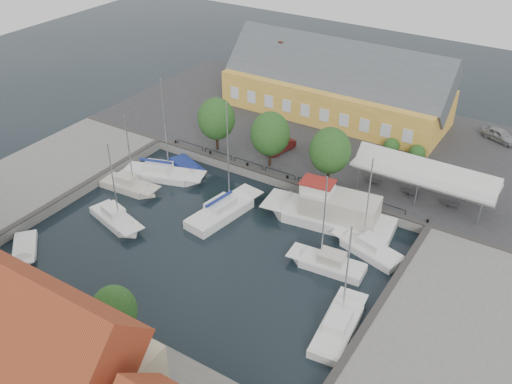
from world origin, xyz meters
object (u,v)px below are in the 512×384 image
at_px(tent_canopy, 424,175).
at_px(center_sailboat, 223,212).
at_px(west_boat_b, 129,187).
at_px(launch_nw, 187,167).
at_px(east_boat_b, 328,265).
at_px(east_boat_a, 368,250).
at_px(warehouse, 332,87).
at_px(launch_sw, 25,250).
at_px(east_boat_c, 338,328).
at_px(car_red, 281,146).
at_px(car_silver, 500,135).
at_px(trawler, 333,214).
at_px(west_boat_a, 162,175).
at_px(west_boat_c, 116,220).

xyz_separation_m(tent_canopy, center_sailboat, (-15.71, -11.79, -3.32)).
relative_size(west_boat_b, launch_nw, 1.73).
height_order(tent_canopy, east_boat_b, east_boat_b).
bearing_deg(east_boat_a, east_boat_b, -118.81).
height_order(warehouse, launch_nw, warehouse).
xyz_separation_m(east_boat_b, launch_sw, (-24.07, -12.44, -0.17)).
relative_size(east_boat_a, east_boat_c, 1.01).
relative_size(launch_sw, launch_nw, 0.95).
bearing_deg(warehouse, launch_sw, -105.40).
bearing_deg(car_red, car_silver, 50.56).
distance_m(east_boat_a, launch_nw, 23.42).
relative_size(tent_canopy, east_boat_c, 1.43).
bearing_deg(launch_nw, east_boat_a, -8.23).
xyz_separation_m(car_silver, west_boat_b, (-30.68, -30.18, -1.47)).
relative_size(center_sailboat, east_boat_b, 1.28).
bearing_deg(car_silver, east_boat_a, -167.72).
height_order(east_boat_b, launch_nw, east_boat_b).
distance_m(car_red, launch_sw, 29.08).
height_order(trawler, launch_nw, trawler).
bearing_deg(east_boat_c, west_boat_a, 158.35).
bearing_deg(west_boat_b, center_sailboat, 6.87).
distance_m(west_boat_b, launch_nw, 7.21).
distance_m(east_boat_c, west_boat_c, 24.20).
xyz_separation_m(tent_canopy, east_boat_b, (-3.49, -13.50, -3.42)).
bearing_deg(launch_nw, west_boat_c, -86.13).
distance_m(east_boat_a, east_boat_b, 4.37).
distance_m(warehouse, east_boat_c, 37.88).
height_order(warehouse, car_silver, warehouse).
xyz_separation_m(east_boat_a, west_boat_b, (-25.50, -3.47, -0.00)).
distance_m(east_boat_c, west_boat_b, 28.08).
bearing_deg(east_boat_c, warehouse, 116.85).
distance_m(center_sailboat, launch_sw, 18.45).
xyz_separation_m(east_boat_c, west_boat_c, (-24.16, 1.41, 0.00)).
bearing_deg(east_boat_a, car_red, 145.13).
bearing_deg(launch_sw, car_red, 67.97).
xyz_separation_m(east_boat_a, east_boat_c, (1.79, -10.06, -0.00)).
bearing_deg(launch_sw, west_boat_b, 87.01).
height_order(car_silver, east_boat_a, east_boat_a).
distance_m(east_boat_a, west_boat_c, 23.98).
bearing_deg(car_silver, car_red, 151.39).
height_order(tent_canopy, east_boat_c, east_boat_c).
distance_m(warehouse, tent_canopy, 21.63).
height_order(east_boat_a, east_boat_b, east_boat_a).
bearing_deg(warehouse, center_sailboat, -88.03).
height_order(car_red, trawler, trawler).
xyz_separation_m(east_boat_a, west_boat_c, (-22.37, -8.65, -0.00)).
relative_size(west_boat_a, launch_sw, 2.38).
relative_size(west_boat_a, west_boat_b, 1.30).
bearing_deg(tent_canopy, car_silver, 77.46).
height_order(center_sailboat, east_boat_a, center_sailboat).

